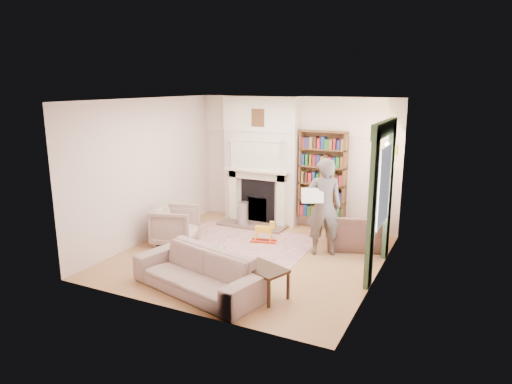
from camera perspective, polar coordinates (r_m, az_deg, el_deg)
The scene contains 25 objects.
floor at distance 8.39m, azimuth -0.76°, elevation -8.02°, with size 4.50×4.50×0.00m, color #95633B.
ceiling at distance 7.81m, azimuth -0.82°, elevation 11.46°, with size 4.50×4.50×0.00m, color white.
wall_back at distance 10.01m, azimuth 5.03°, elevation 3.79°, with size 4.50×4.50×0.00m, color silver.
wall_front at distance 6.12m, azimuth -10.32°, elevation -2.63°, with size 4.50×4.50×0.00m, color silver.
wall_left at distance 9.20m, azimuth -13.42°, elevation 2.62°, with size 4.50×4.50×0.00m, color silver.
wall_right at distance 7.28m, azimuth 15.24°, elevation -0.31°, with size 4.50×4.50×0.00m, color silver.
fireplace at distance 10.12m, azimuth 0.65°, elevation 3.87°, with size 1.70×0.58×2.80m.
bookcase at distance 9.72m, azimuth 8.31°, elevation 2.06°, with size 1.00×0.24×1.85m, color brown.
window at distance 7.65m, azimuth 15.73°, elevation 0.71°, with size 0.02×0.90×1.30m, color silver.
curtain_left at distance 7.05m, azimuth 14.27°, elevation -2.37°, with size 0.07×0.32×2.40m, color #2D432B.
curtain_right at distance 8.39m, azimuth 16.27°, elevation 0.01°, with size 0.07×0.32×2.40m, color #2D432B.
pelmet at distance 7.52m, azimuth 15.85°, elevation 7.68°, with size 0.09×1.70×0.24m, color #2D432B.
wall_sconce at distance 8.68m, azimuth 15.93°, elevation 5.18°, with size 0.20×0.24×0.24m, color gold, non-canonical shape.
rug at distance 9.02m, azimuth -1.90°, elevation -6.41°, with size 2.69×2.07×0.01m, color #C5AD95.
armchair_reading at distance 8.91m, azimuth 12.28°, elevation -4.58°, with size 1.10×0.96×0.72m, color #452625.
armchair_left at distance 9.05m, azimuth -10.04°, elevation -4.14°, with size 0.79×0.81×0.74m, color beige.
sofa at distance 7.00m, azimuth -7.27°, elevation -9.88°, with size 2.13×0.83×0.62m, color #AB9A8D.
man_reading at distance 8.32m, azimuth 8.46°, elevation -1.84°, with size 0.65×0.43×1.79m, color #534942.
newspaper at distance 8.12m, azimuth 7.08°, elevation -0.44°, with size 0.39×0.02×0.27m, color white.
coffee_table at distance 6.84m, azimuth 0.92°, elevation -11.14°, with size 0.70×0.45×0.45m, color #302010, non-canonical shape.
paraffin_heater at distance 9.98m, azimuth -1.63°, elevation -2.83°, with size 0.24×0.24×0.55m, color #B4B8BD.
rocking_horse at distance 9.00m, azimuth 0.94°, elevation -5.00°, with size 0.51×0.20×0.45m, color yellow, non-canonical shape.
board_game at distance 8.77m, azimuth -5.40°, elevation -6.91°, with size 0.34×0.34×0.03m, color #D9CD4C.
game_box_lid at distance 8.77m, azimuth -5.98°, elevation -6.86°, with size 0.31×0.20×0.05m, color red.
comic_annuals at distance 7.95m, azimuth -0.47°, elevation -9.11°, with size 0.66×0.68×0.02m.
Camera 1 is at (3.52, -6.97, 3.07)m, focal length 32.00 mm.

